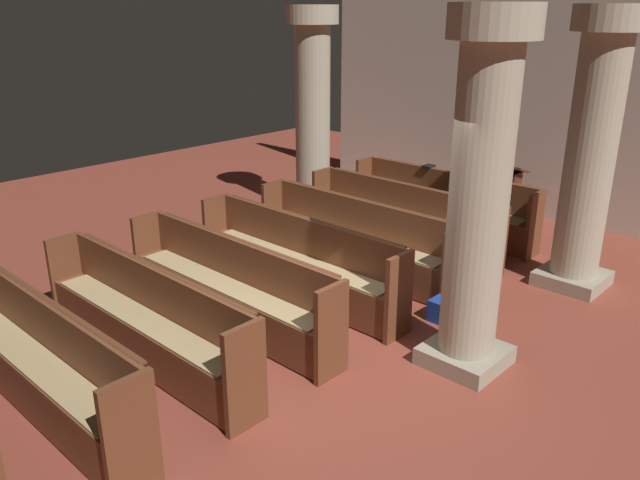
% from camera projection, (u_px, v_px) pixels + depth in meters
% --- Properties ---
extents(ground_plane, '(19.20, 19.20, 0.00)m').
position_uv_depth(ground_plane, '(320.00, 355.00, 6.63)').
color(ground_plane, brown).
extents(back_wall, '(10.00, 0.16, 4.50)m').
position_uv_depth(back_wall, '(581.00, 87.00, 10.02)').
color(back_wall, silver).
rests_on(back_wall, ground).
extents(pew_row_0, '(3.20, 0.47, 0.99)m').
position_uv_depth(pew_row_0, '(442.00, 202.00, 10.04)').
color(pew_row_0, brown).
rests_on(pew_row_0, ground).
extents(pew_row_1, '(3.20, 0.46, 0.99)m').
position_uv_depth(pew_row_1, '(401.00, 217.00, 9.29)').
color(pew_row_1, brown).
rests_on(pew_row_1, ground).
extents(pew_row_2, '(3.20, 0.46, 0.99)m').
position_uv_depth(pew_row_2, '(354.00, 235.00, 8.55)').
color(pew_row_2, brown).
rests_on(pew_row_2, ground).
extents(pew_row_3, '(3.20, 0.47, 0.99)m').
position_uv_depth(pew_row_3, '(297.00, 257.00, 7.81)').
color(pew_row_3, brown).
rests_on(pew_row_3, ground).
extents(pew_row_4, '(3.20, 0.46, 0.99)m').
position_uv_depth(pew_row_4, '(229.00, 283.00, 7.07)').
color(pew_row_4, brown).
rests_on(pew_row_4, ground).
extents(pew_row_5, '(3.20, 0.47, 0.99)m').
position_uv_depth(pew_row_5, '(145.00, 316.00, 6.33)').
color(pew_row_5, brown).
rests_on(pew_row_5, ground).
extents(pew_row_6, '(3.20, 0.46, 0.99)m').
position_uv_depth(pew_row_6, '(38.00, 357.00, 5.58)').
color(pew_row_6, brown).
rests_on(pew_row_6, ground).
extents(pillar_aisle_side, '(0.86, 0.86, 3.48)m').
position_uv_depth(pillar_aisle_side, '(591.00, 149.00, 7.69)').
color(pillar_aisle_side, '#9F967E').
rests_on(pillar_aisle_side, ground).
extents(pillar_far_side, '(0.86, 0.86, 3.48)m').
position_uv_depth(pillar_far_side, '(313.00, 109.00, 10.73)').
color(pillar_far_side, '#9F967E').
rests_on(pillar_far_side, ground).
extents(pillar_aisle_rear, '(0.82, 0.82, 3.48)m').
position_uv_depth(pillar_aisle_rear, '(479.00, 193.00, 5.86)').
color(pillar_aisle_rear, '#9F967E').
rests_on(pillar_aisle_rear, ground).
extents(lectern, '(0.48, 0.45, 1.08)m').
position_uv_depth(lectern, '(508.00, 202.00, 10.30)').
color(lectern, '#411E13').
rests_on(lectern, ground).
extents(hymn_book, '(0.16, 0.20, 0.03)m').
position_uv_depth(hymn_book, '(429.00, 166.00, 10.26)').
color(hymn_book, black).
rests_on(hymn_book, pew_row_0).
extents(kneeler_box_blue, '(0.36, 0.26, 0.26)m').
position_uv_depth(kneeler_box_blue, '(446.00, 312.00, 7.28)').
color(kneeler_box_blue, navy).
rests_on(kneeler_box_blue, ground).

